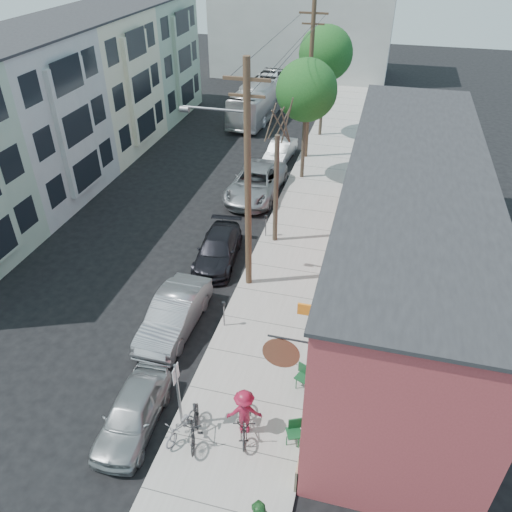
% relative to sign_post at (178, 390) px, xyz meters
% --- Properties ---
extents(ground, '(120.00, 120.00, 0.00)m').
position_rel_sign_post_xyz_m(ground, '(-2.35, 3.57, -1.83)').
color(ground, black).
extents(sidewalk, '(4.50, 58.00, 0.15)m').
position_rel_sign_post_xyz_m(sidewalk, '(1.90, 14.57, -1.76)').
color(sidewalk, '#A9A49C').
rests_on(sidewalk, ground).
extents(cafe_building, '(6.60, 20.20, 6.61)m').
position_rel_sign_post_xyz_m(cafe_building, '(6.64, 8.56, 1.47)').
color(cafe_building, '#A23C40').
rests_on(cafe_building, ground).
extents(apartment_row, '(6.30, 32.00, 9.00)m').
position_rel_sign_post_xyz_m(apartment_row, '(-14.20, 17.57, 2.67)').
color(apartment_row, '#9FB89C').
rests_on(apartment_row, ground).
extents(end_cap_building, '(18.00, 8.00, 12.00)m').
position_rel_sign_post_xyz_m(end_cap_building, '(-4.35, 45.57, 4.17)').
color(end_cap_building, '#B8B9B3').
rests_on(end_cap_building, ground).
extents(sign_post, '(0.07, 0.45, 2.80)m').
position_rel_sign_post_xyz_m(sign_post, '(0.00, 0.00, 0.00)').
color(sign_post, slate).
rests_on(sign_post, sidewalk).
extents(parking_meter_near, '(0.14, 0.14, 1.24)m').
position_rel_sign_post_xyz_m(parking_meter_near, '(-0.10, 4.98, -0.85)').
color(parking_meter_near, slate).
rests_on(parking_meter_near, sidewalk).
extents(parking_meter_far, '(0.14, 0.14, 1.24)m').
position_rel_sign_post_xyz_m(parking_meter_far, '(-0.10, 12.22, -0.85)').
color(parking_meter_far, slate).
rests_on(parking_meter_far, sidewalk).
extents(utility_pole_near, '(3.57, 0.28, 10.00)m').
position_rel_sign_post_xyz_m(utility_pole_near, '(0.04, 8.09, 3.58)').
color(utility_pole_near, '#503A28').
rests_on(utility_pole_near, sidewalk).
extents(utility_pole_far, '(1.80, 0.28, 10.00)m').
position_rel_sign_post_xyz_m(utility_pole_far, '(0.10, 23.21, 3.51)').
color(utility_pole_far, '#503A28').
rests_on(utility_pole_far, sidewalk).
extents(tree_bare, '(0.24, 0.24, 5.71)m').
position_rel_sign_post_xyz_m(tree_bare, '(0.45, 11.98, 1.17)').
color(tree_bare, '#44392C').
rests_on(tree_bare, sidewalk).
extents(tree_leafy_mid, '(3.65, 3.65, 7.38)m').
position_rel_sign_post_xyz_m(tree_leafy_mid, '(0.45, 19.87, 3.86)').
color(tree_leafy_mid, '#44392C').
rests_on(tree_leafy_mid, sidewalk).
extents(tree_leafy_far, '(3.84, 3.84, 7.89)m').
position_rel_sign_post_xyz_m(tree_leafy_far, '(0.45, 27.68, 4.27)').
color(tree_leafy_far, '#44392C').
rests_on(tree_leafy_far, sidewalk).
extents(patio_chair_a, '(0.66, 0.66, 0.88)m').
position_rel_sign_post_xyz_m(patio_chair_a, '(3.60, 2.62, -1.24)').
color(patio_chair_a, '#144724').
rests_on(patio_chair_a, sidewalk).
extents(patio_chair_b, '(0.66, 0.66, 0.88)m').
position_rel_sign_post_xyz_m(patio_chair_b, '(3.74, 0.26, -1.24)').
color(patio_chair_b, '#144724').
rests_on(patio_chair_b, sidewalk).
extents(patron_grey, '(0.48, 0.62, 1.53)m').
position_rel_sign_post_xyz_m(patron_grey, '(3.85, 4.94, -0.92)').
color(patron_grey, gray).
rests_on(patron_grey, sidewalk).
extents(cyclist, '(1.30, 0.96, 1.80)m').
position_rel_sign_post_xyz_m(cyclist, '(2.09, 0.29, -0.78)').
color(cyclist, maroon).
rests_on(cyclist, sidewalk).
extents(cyclist_bike, '(1.20, 2.12, 1.06)m').
position_rel_sign_post_xyz_m(cyclist_bike, '(2.09, 0.29, -1.15)').
color(cyclist_bike, black).
rests_on(cyclist_bike, sidewalk).
extents(parked_bike_a, '(1.00, 1.99, 1.15)m').
position_rel_sign_post_xyz_m(parked_bike_a, '(0.61, -0.36, -1.11)').
color(parked_bike_a, black).
rests_on(parked_bike_a, sidewalk).
extents(parked_bike_b, '(0.97, 1.71, 0.85)m').
position_rel_sign_post_xyz_m(parked_bike_b, '(0.17, -0.39, -1.26)').
color(parked_bike_b, slate).
rests_on(parked_bike_b, sidewalk).
extents(car_0, '(1.83, 4.07, 1.36)m').
position_rel_sign_post_xyz_m(car_0, '(-1.55, -0.40, -1.15)').
color(car_0, '#929699').
rests_on(car_0, ground).
extents(car_1, '(1.73, 4.74, 1.55)m').
position_rel_sign_post_xyz_m(car_1, '(-2.06, 4.45, -1.06)').
color(car_1, gray).
rests_on(car_1, ground).
extents(car_2, '(2.31, 4.75, 1.33)m').
position_rel_sign_post_xyz_m(car_2, '(-1.88, 9.62, -1.17)').
color(car_2, black).
rests_on(car_2, ground).
extents(car_3, '(2.92, 6.04, 1.66)m').
position_rel_sign_post_xyz_m(car_3, '(-1.86, 16.89, -1.00)').
color(car_3, gray).
rests_on(car_3, ground).
extents(car_4, '(1.72, 4.18, 1.34)m').
position_rel_sign_post_xyz_m(car_4, '(-1.55, 22.41, -1.16)').
color(car_4, '#979B9E').
rests_on(car_4, ground).
extents(bus, '(3.13, 10.74, 2.95)m').
position_rel_sign_post_xyz_m(bus, '(-5.17, 31.21, -0.36)').
color(bus, silver).
rests_on(bus, ground).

